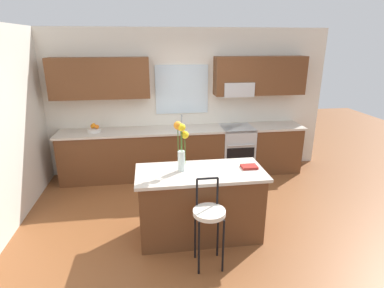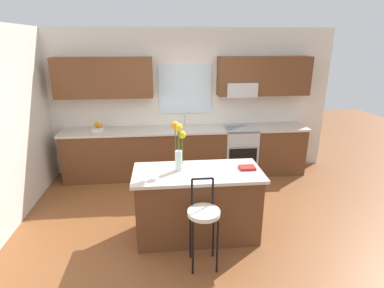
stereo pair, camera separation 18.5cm
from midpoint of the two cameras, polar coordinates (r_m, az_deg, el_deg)
ground_plane at (r=4.54m, az=2.05°, el=-14.32°), size 14.00×14.00×0.00m
wall_left at (r=4.69m, az=-31.11°, el=2.10°), size 0.12×4.60×2.70m
back_wall_assembly at (r=5.86m, az=-0.18°, el=9.19°), size 5.60×0.50×2.70m
counter_run at (r=5.85m, az=-0.10°, el=-1.40°), size 4.56×0.64×0.92m
sink_faucet at (r=5.81m, az=-0.47°, el=4.60°), size 0.02×0.13×0.23m
oven_range at (r=6.01m, az=9.59°, el=-1.18°), size 0.60×0.64×0.92m
kitchen_island at (r=4.06m, az=2.35°, el=-11.01°), size 1.62×0.74×0.92m
bar_stool_near at (r=3.47m, az=3.75°, el=-13.26°), size 0.36×0.36×1.04m
flower_vase at (r=3.74m, az=-1.12°, el=0.40°), size 0.18×0.15×0.64m
cookbook at (r=3.99m, az=11.50°, el=-4.33°), size 0.20×0.15×0.03m
fruit_bowl_oranges at (r=5.78m, az=-16.23°, el=2.85°), size 0.24×0.24×0.16m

